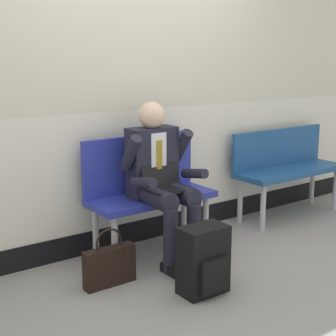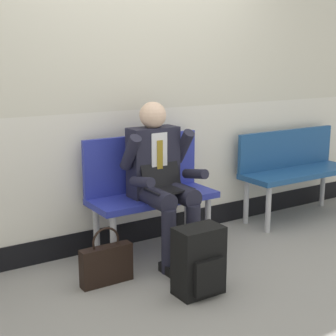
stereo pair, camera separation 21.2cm
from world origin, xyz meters
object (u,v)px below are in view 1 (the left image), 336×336
object	(u,v)px
bench_with_person	(147,186)
person_seated	(161,177)
bench_empty	(286,164)
backpack	(204,261)
handbag	(109,265)

from	to	relation	value
bench_with_person	person_seated	world-z (taller)	person_seated
bench_empty	person_seated	size ratio (longest dim) A/B	1.00
person_seated	bench_with_person	bearing A→B (deg)	90.00
bench_with_person	backpack	xyz separation A→B (m)	(-0.12, -0.87, -0.32)
person_seated	bench_empty	bearing A→B (deg)	6.64
person_seated	handbag	bearing A→B (deg)	-161.91
bench_with_person	person_seated	xyz separation A→B (m)	(0.00, -0.20, 0.11)
backpack	handbag	world-z (taller)	backpack
person_seated	handbag	size ratio (longest dim) A/B	2.94
bench_with_person	bench_empty	size ratio (longest dim) A/B	0.84
person_seated	backpack	xyz separation A→B (m)	(-0.12, -0.67, -0.43)
backpack	handbag	size ratio (longest dim) A/B	1.12
handbag	person_seated	bearing A→B (deg)	18.09
bench_empty	backpack	world-z (taller)	bench_empty
bench_empty	backpack	size ratio (longest dim) A/B	2.62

